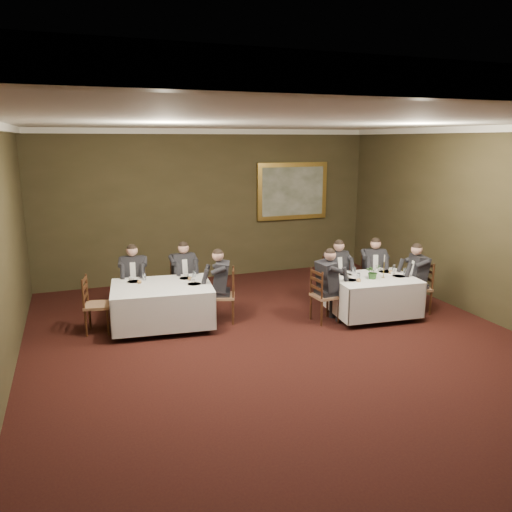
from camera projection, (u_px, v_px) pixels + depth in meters
ground at (298, 359)px, 7.57m from camera, size 10.00×10.00×0.00m
ceiling at (303, 121)px, 6.78m from camera, size 8.00×10.00×0.10m
back_wall at (210, 205)px, 11.75m from camera, size 8.00×0.10×3.50m
right_wall at (512, 230)px, 8.53m from camera, size 0.10×10.00×3.50m
crown_molding at (302, 126)px, 6.79m from camera, size 8.00×10.00×0.12m
table_main at (373, 294)px, 9.32m from camera, size 1.64×1.31×0.67m
table_second at (162, 302)px, 8.81m from camera, size 1.88×1.51×0.67m
chair_main_backleft at (335, 292)px, 9.99m from camera, size 0.45×0.43×1.00m
diner_main_backleft at (335, 281)px, 9.93m from camera, size 0.43×0.49×1.35m
chair_main_backright at (372, 289)px, 10.20m from camera, size 0.55×0.54×1.00m
diner_main_backright at (373, 278)px, 10.13m from camera, size 0.53×0.58×1.35m
chair_main_endleft at (324, 306)px, 9.11m from camera, size 0.45×0.47×1.00m
diner_main_endleft at (325, 294)px, 9.06m from camera, size 0.51×0.44×1.35m
chair_main_endright at (418, 298)px, 9.60m from camera, size 0.50×0.51×1.00m
diner_main_endright at (418, 287)px, 9.54m from camera, size 0.55×0.49×1.35m
chair_sec_backleft at (135, 298)px, 9.59m from camera, size 0.51×0.49×1.00m
diner_sec_backleft at (134, 287)px, 9.52m from camera, size 0.48×0.54×1.35m
chair_sec_backright at (184, 295)px, 9.81m from camera, size 0.47×0.45×1.00m
diner_sec_backright at (184, 284)px, 9.74m from camera, size 0.44×0.50×1.35m
chair_sec_endright at (224, 306)px, 9.11m from camera, size 0.54×0.55×1.00m
diner_sec_endright at (223, 294)px, 9.05m from camera, size 0.58×0.53×1.35m
chair_sec_endleft at (98, 316)px, 8.59m from camera, size 0.50×0.51×1.00m
centerpiece at (373, 271)px, 9.13m from camera, size 0.29×0.26×0.29m
candlestick at (384, 269)px, 9.19m from camera, size 0.07×0.07×0.45m
place_setting_table_main at (347, 272)px, 9.48m from camera, size 0.33×0.31×0.14m
place_setting_table_second at (137, 279)px, 9.01m from camera, size 0.33×0.31×0.14m
painting at (292, 191)px, 12.34m from camera, size 1.85×0.09×1.40m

